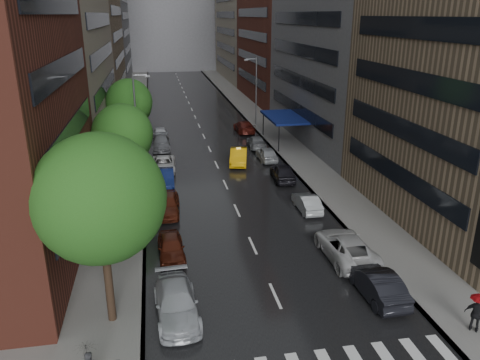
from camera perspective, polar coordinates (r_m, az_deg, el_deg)
name	(u,v)px	position (r m, az deg, el deg)	size (l,w,h in m)	color
ground	(297,343)	(23.37, 6.92, -19.17)	(220.00, 220.00, 0.00)	gray
road	(196,120)	(69.10, -5.34, 7.33)	(14.00, 140.00, 0.01)	black
sidewalk_left	(133,122)	(68.91, -12.87, 6.95)	(4.00, 140.00, 0.15)	gray
sidewalk_right	(257,117)	(70.43, 2.03, 7.70)	(4.00, 140.00, 0.15)	gray
buildings_left	(85,4)	(76.64, -18.36, 19.73)	(8.00, 108.00, 38.00)	maroon
buildings_right	(286,11)	(76.88, 5.68, 19.84)	(8.05, 109.10, 36.00)	#937A5B
building_far	(171,8)	(135.43, -8.44, 20.00)	(40.00, 14.00, 32.00)	slate
tree_near	(100,199)	(22.22, -16.74, -2.21)	(6.09, 6.09, 9.70)	#382619
tree_mid	(122,134)	(39.33, -14.15, 5.46)	(4.93, 4.93, 7.85)	#382619
tree_far	(129,102)	(53.07, -13.37, 9.23)	(5.05, 5.05, 8.05)	#382619
taxi	(239,156)	(47.99, -0.18, 2.89)	(1.66, 4.77, 1.57)	#EFAB0C
parked_cars_left	(165,181)	(41.56, -9.15, -0.11)	(2.51, 40.84, 1.59)	#AFB2B9
parked_cars_right	(287,178)	(42.05, 5.75, 0.30)	(2.71, 43.20, 1.59)	black
ped_red_umbrella	(478,310)	(25.65, 26.99, -13.92)	(1.11, 1.08, 2.01)	black
street_lamp_left	(137,117)	(48.31, -12.49, 7.56)	(1.74, 0.22, 9.00)	gray
street_lamp_right	(256,90)	(64.49, 1.91, 10.94)	(1.74, 0.22, 9.00)	gray
awning	(284,117)	(55.55, 5.38, 7.62)	(4.00, 8.00, 3.12)	navy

